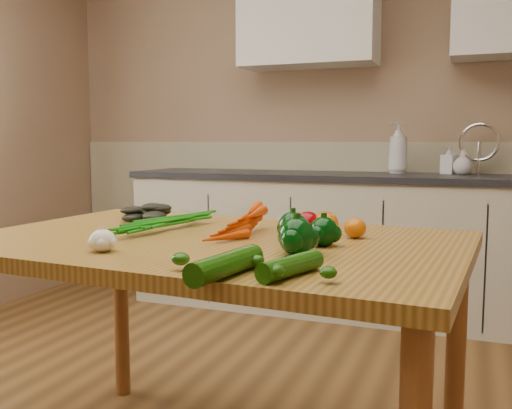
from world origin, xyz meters
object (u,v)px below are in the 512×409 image
object	(u,v)px
soap_bottle_b	(449,160)
carrot_bunch	(218,222)
tomato_b	(325,223)
tomato_c	(355,228)
table	(212,266)
zucchini_a	(291,266)
soap_bottle_c	(463,162)
zucchini_b	(226,265)
soap_bottle_a	(398,148)
garlic_bulb	(103,241)
leafy_greens	(153,206)
tomato_a	(308,223)
pepper_c	(297,236)
pepper_b	(324,232)
pepper_a	(293,228)

from	to	relation	value
soap_bottle_b	carrot_bunch	size ratio (longest dim) A/B	0.64
tomato_b	tomato_c	distance (m)	0.10
table	zucchini_a	world-z (taller)	zucchini_a
soap_bottle_c	zucchini_b	xyz separation A→B (m)	(-0.43, -2.60, -0.14)
soap_bottle_a	garlic_bulb	size ratio (longest dim) A/B	4.53
leafy_greens	garlic_bulb	distance (m)	0.61
carrot_bunch	zucchini_b	xyz separation A→B (m)	(0.26, -0.52, -0.01)
table	leafy_greens	size ratio (longest dim) A/B	7.28
leafy_greens	zucchini_a	size ratio (longest dim) A/B	1.10
table	zucchini_b	xyz separation A→B (m)	(0.25, -0.45, 0.12)
soap_bottle_b	tomato_a	xyz separation A→B (m)	(-0.34, -2.04, -0.14)
table	soap_bottle_b	world-z (taller)	soap_bottle_b
carrot_bunch	leafy_greens	distance (m)	0.41
soap_bottle_b	garlic_bulb	bearing A→B (deg)	-83.57
pepper_c	zucchini_b	world-z (taller)	pepper_c
table	carrot_bunch	xyz separation A→B (m)	(-0.01, 0.07, 0.13)
soap_bottle_c	pepper_b	xyz separation A→B (m)	(-0.32, -2.16, -0.13)
garlic_bulb	zucchini_b	world-z (taller)	garlic_bulb
leafy_greens	soap_bottle_b	bearing A→B (deg)	63.36
pepper_b	zucchini_b	bearing A→B (deg)	-104.00
soap_bottle_b	tomato_b	bearing A→B (deg)	-74.33
table	leafy_greens	distance (m)	0.48
soap_bottle_a	leafy_greens	xyz separation A→B (m)	(-0.66, -1.88, -0.20)
table	soap_bottle_c	world-z (taller)	soap_bottle_c
pepper_b	soap_bottle_a	bearing A→B (deg)	91.79
pepper_b	zucchini_a	size ratio (longest dim) A/B	0.42
table	tomato_b	world-z (taller)	tomato_b
pepper_b	tomato_c	size ratio (longest dim) A/B	1.23
soap_bottle_a	tomato_c	size ratio (longest dim) A/B	4.83
pepper_a	soap_bottle_c	bearing A→B (deg)	78.85
pepper_c	tomato_c	distance (m)	0.32
pepper_b	soap_bottle_c	bearing A→B (deg)	81.51
pepper_c	table	bearing A→B (deg)	154.18
garlic_bulb	pepper_b	distance (m)	0.61
pepper_a	zucchini_a	world-z (taller)	pepper_a
table	garlic_bulb	bearing A→B (deg)	-116.73
carrot_bunch	zucchini_b	world-z (taller)	carrot_bunch
table	garlic_bulb	size ratio (longest dim) A/B	21.88
soap_bottle_c	tomato_b	xyz separation A→B (m)	(-0.37, -1.97, -0.13)
tomato_a	zucchini_b	distance (m)	0.62
pepper_a	zucchini_a	distance (m)	0.42
soap_bottle_c	zucchini_a	world-z (taller)	soap_bottle_c
pepper_c	tomato_b	distance (m)	0.34
pepper_b	zucchini_a	world-z (taller)	pepper_b
soap_bottle_b	tomato_b	size ratio (longest dim) A/B	2.19
carrot_bunch	zucchini_b	bearing A→B (deg)	-59.86
leafy_greens	pepper_b	xyz separation A→B (m)	(0.73, -0.28, -0.01)
pepper_a	zucchini_a	size ratio (longest dim) A/B	0.46
pepper_b	tomato_b	distance (m)	0.19
soap_bottle_a	tomato_a	xyz separation A→B (m)	(-0.03, -1.99, -0.22)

